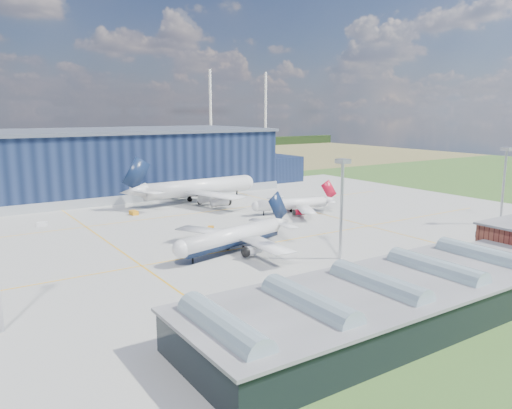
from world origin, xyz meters
name	(u,v)px	position (x,y,z in m)	size (l,w,h in m)	color
ground	(235,238)	(0.00, 0.00, 0.00)	(600.00, 600.00, 0.00)	#345620
apron	(217,230)	(0.00, 10.00, 0.03)	(220.00, 160.00, 0.08)	#979792
farmland	(54,165)	(0.00, 220.00, 0.00)	(600.00, 220.00, 0.01)	olive
treeline	(31,151)	(0.00, 300.00, 4.00)	(600.00, 8.00, 8.00)	black
hangar	(125,164)	(2.81, 94.80, 11.62)	(145.00, 62.00, 26.10)	#0F1933
glass_concourse	(393,298)	(-6.45, -60.00, 3.69)	(78.00, 23.00, 8.60)	black
light_mast_center	(342,193)	(10.00, -30.00, 15.43)	(2.60, 2.60, 23.00)	#B7B8BE
light_mast_east	(505,173)	(75.00, -30.00, 15.43)	(2.60, 2.60, 23.00)	#B7B8BE
airliner_navy	(232,227)	(-8.19, -12.00, 6.27)	(38.44, 37.60, 12.53)	silver
airliner_red	(292,198)	(32.17, 17.12, 5.15)	(31.58, 30.90, 10.30)	silver
airliner_widebody	(198,179)	(15.88, 52.30, 8.90)	(54.57, 53.38, 17.79)	silver
gse_tug_a	(215,241)	(-7.27, -2.22, 0.70)	(2.06, 3.37, 1.40)	orange
gse_tug_b	(211,228)	(-1.45, 10.98, 0.57)	(1.74, 2.62, 1.13)	orange
gse_van_b	(278,199)	(41.41, 37.54, 0.96)	(1.92, 4.19, 1.92)	silver
gse_tug_c	(134,213)	(-12.16, 43.86, 0.72)	(2.05, 3.28, 1.43)	orange
gse_cart_b	(42,224)	(-40.47, 42.99, 0.63)	(1.95, 2.92, 1.27)	silver
car_a	(454,264)	(27.07, -48.00, 0.56)	(1.33, 3.30, 1.12)	#99999E
car_b	(466,261)	(31.08, -48.00, 0.56)	(1.18, 3.39, 1.12)	#99999E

